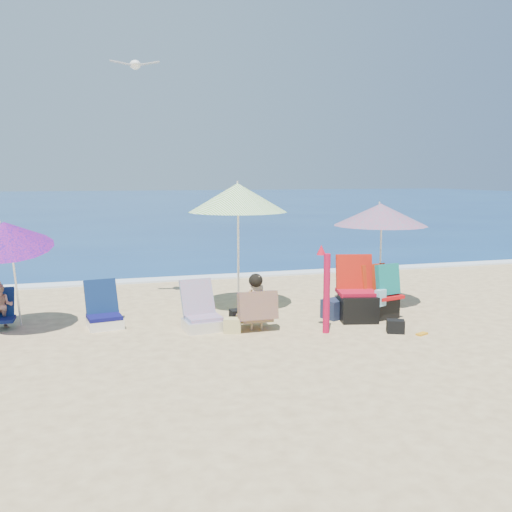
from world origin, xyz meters
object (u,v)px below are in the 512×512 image
object	(u,v)px
camp_chair_right	(381,298)
person_left	(1,306)
umbrella_blue	(5,234)
chair_navy	(104,315)
furled_umbrella	(326,285)
seagull	(135,65)
umbrella_striped	(238,198)
person_center	(256,303)
umbrella_turquoise	(381,215)
chair_rainbow	(201,317)
camp_chair_left	(357,301)

from	to	relation	value
camp_chair_right	person_left	world-z (taller)	camp_chair_right
umbrella_blue	chair_navy	size ratio (longest dim) A/B	2.57
umbrella_blue	furled_umbrella	distance (m)	4.88
person_left	seagull	distance (m)	4.57
umbrella_striped	person_center	xyz separation A→B (m)	(-0.04, -1.31, -1.59)
chair_navy	seagull	size ratio (longest dim) A/B	0.87
umbrella_striped	camp_chair_right	distance (m)	3.01
person_left	umbrella_turquoise	bearing A→B (deg)	-3.32
umbrella_striped	umbrella_blue	distance (m)	3.76
chair_navy	chair_rainbow	bearing A→B (deg)	-20.53
umbrella_striped	furled_umbrella	xyz separation A→B (m)	(0.94, -1.72, -1.28)
umbrella_turquoise	chair_navy	world-z (taller)	umbrella_turquoise
chair_rainbow	umbrella_blue	bearing A→B (deg)	169.38
umbrella_blue	person_left	world-z (taller)	umbrella_blue
chair_navy	camp_chair_left	bearing A→B (deg)	-10.17
umbrella_turquoise	person_left	bearing A→B (deg)	176.68
furled_umbrella	person_center	world-z (taller)	furled_umbrella
umbrella_turquoise	person_left	size ratio (longest dim) A/B	2.59
umbrella_blue	umbrella_turquoise	bearing A→B (deg)	0.33
camp_chair_left	seagull	world-z (taller)	seagull
umbrella_striped	person_left	world-z (taller)	umbrella_striped
umbrella_turquoise	camp_chair_right	size ratio (longest dim) A/B	2.18
seagull	chair_navy	bearing A→B (deg)	-123.55
chair_navy	seagull	bearing A→B (deg)	56.45
umbrella_blue	person_center	world-z (taller)	umbrella_blue
seagull	chair_rainbow	bearing A→B (deg)	-63.78
person_left	person_center	bearing A→B (deg)	-18.24
person_center	person_left	size ratio (longest dim) A/B	1.13
chair_rainbow	seagull	xyz separation A→B (m)	(-0.78, 1.59, 4.08)
seagull	umbrella_blue	bearing A→B (deg)	-152.89
furled_umbrella	umbrella_striped	bearing A→B (deg)	118.78
umbrella_striped	seagull	world-z (taller)	seagull
camp_chair_left	umbrella_striped	bearing A→B (deg)	146.55
umbrella_striped	furled_umbrella	bearing A→B (deg)	-61.22
seagull	camp_chair_left	bearing A→B (deg)	-27.51
umbrella_striped	umbrella_turquoise	bearing A→B (deg)	-9.09
camp_chair_left	camp_chair_right	xyz separation A→B (m)	(0.46, 0.02, 0.02)
camp_chair_right	umbrella_turquoise	bearing A→B (deg)	64.85
person_left	camp_chair_left	bearing A→B (deg)	-11.27
umbrella_blue	chair_rainbow	xyz separation A→B (m)	(2.85, -0.53, -1.33)
seagull	furled_umbrella	bearing A→B (deg)	-41.98
umbrella_striped	chair_navy	world-z (taller)	umbrella_striped
chair_rainbow	person_left	size ratio (longest dim) A/B	0.95
camp_chair_left	person_left	distance (m)	5.77
chair_rainbow	person_left	distance (m)	3.19
seagull	umbrella_turquoise	bearing A→B (deg)	-13.63
umbrella_blue	furled_umbrella	xyz separation A→B (m)	(4.65, -1.27, -0.79)
person_center	seagull	size ratio (longest dim) A/B	1.08
chair_navy	chair_rainbow	distance (m)	1.57
furled_umbrella	person_left	xyz separation A→B (m)	(-4.84, 1.68, -0.39)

